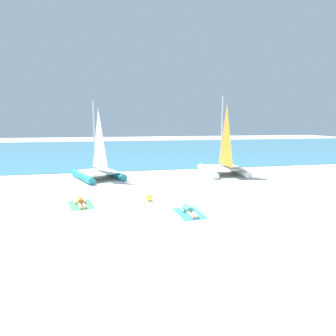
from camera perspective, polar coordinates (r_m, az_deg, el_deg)
name	(u,v)px	position (r m, az deg, el deg)	size (l,w,h in m)	color
ground_plane	(155,174)	(23.03, -2.49, -1.16)	(120.00, 120.00, 0.00)	white
ocean_water	(131,149)	(44.37, -7.22, 3.66)	(120.00, 40.00, 0.05)	teal
sailboat_teal	(98,167)	(21.59, -13.50, 0.16)	(4.08, 4.97, 5.59)	teal
sailboat_white	(223,163)	(23.15, 10.72, 0.98)	(3.31, 4.83, 6.00)	white
towel_left	(81,205)	(15.11, -16.58, -6.89)	(1.10, 1.90, 0.01)	#4CB266
sunbather_left	(81,202)	(15.14, -16.64, -6.37)	(0.71, 1.56, 0.30)	orange
towel_right	(189,213)	(13.23, 4.21, -8.79)	(1.10, 1.90, 0.01)	#338CD8
sunbather_right	(189,210)	(13.25, 4.12, -8.19)	(0.56, 1.56, 0.30)	#3FB28C
beach_ball	(149,198)	(15.21, -3.69, -5.76)	(0.35, 0.35, 0.35)	yellow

